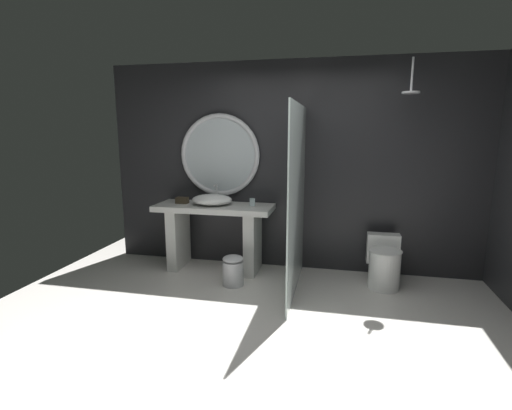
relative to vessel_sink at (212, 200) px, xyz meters
The scene contains 11 objects.
ground_plane 2.03m from the vessel_sink, 58.10° to the right, with size 5.76×5.76×0.00m, color silver.
back_wall_panel 1.10m from the vessel_sink, 20.61° to the left, with size 4.80×0.10×2.60m, color #232326.
vanity_counter 0.37m from the vessel_sink, 20.54° to the left, with size 1.47×0.56×0.84m.
vessel_sink is the anchor object (origin of this frame).
tumbler_cup 0.51m from the vessel_sink, ahead, with size 0.07×0.07×0.09m, color silver.
tissue_box 0.41m from the vessel_sink, behind, with size 0.15×0.10×0.08m, color #3D3323.
round_wall_mirror 0.60m from the vessel_sink, 85.14° to the left, with size 1.06×0.06×1.06m.
shower_glass_panel 1.19m from the vessel_sink, 20.94° to the right, with size 0.02×1.47×2.03m, color silver.
rain_shower_head 2.58m from the vessel_sink, ahead, with size 0.18×0.18×0.36m.
toilet 2.18m from the vessel_sink, ahead, with size 0.37×0.52×0.57m.
waste_bin 0.94m from the vessel_sink, 48.87° to the right, with size 0.24×0.24×0.35m.
Camera 1 is at (0.59, -2.91, 1.75)m, focal length 26.78 mm.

